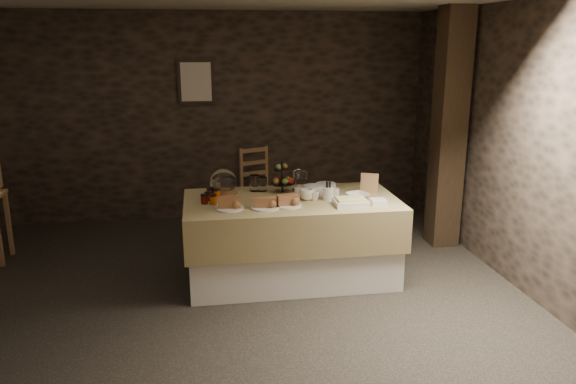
{
  "coord_description": "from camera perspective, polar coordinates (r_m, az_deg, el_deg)",
  "views": [
    {
      "loc": [
        -0.14,
        -4.65,
        2.24
      ],
      "look_at": [
        0.64,
        0.2,
        0.91
      ],
      "focal_mm": 35.0,
      "sensor_mm": 36.0,
      "label": 1
    }
  ],
  "objects": [
    {
      "name": "bowl",
      "position": [
        5.36,
        7.06,
        -0.37
      ],
      "size": [
        0.26,
        0.26,
        0.05
      ],
      "primitive_type": "imported",
      "rotation": [
        0.0,
        0.0,
        0.36
      ],
      "color": "white",
      "rests_on": "buffet_table"
    },
    {
      "name": "chair",
      "position": [
        7.27,
        -2.88,
        0.49
      ],
      "size": [
        0.55,
        0.54,
        0.71
      ],
      "rotation": [
        0.0,
        0.0,
        0.38
      ],
      "color": "#8C613F",
      "rests_on": "ground_plane"
    },
    {
      "name": "square_dish",
      "position": [
        5.19,
        9.15,
        -0.98
      ],
      "size": [
        0.14,
        0.14,
        0.04
      ],
      "primitive_type": "cube",
      "color": "white",
      "rests_on": "buffet_table"
    },
    {
      "name": "bread_platter_left",
      "position": [
        5.0,
        -5.99,
        -1.27
      ],
      "size": [
        0.26,
        0.26,
        0.11
      ],
      "color": "white",
      "rests_on": "buffet_table"
    },
    {
      "name": "buffet_table",
      "position": [
        5.4,
        0.33,
        -4.17
      ],
      "size": [
        2.01,
        1.07,
        0.79
      ],
      "color": "silver",
      "rests_on": "ground_plane"
    },
    {
      "name": "bread_platter_right",
      "position": [
        5.07,
        -0.03,
        -0.99
      ],
      "size": [
        0.26,
        0.26,
        0.11
      ],
      "color": "white",
      "rests_on": "buffet_table"
    },
    {
      "name": "storage_jar_b",
      "position": [
        5.57,
        -2.61,
        0.8
      ],
      "size": [
        0.09,
        0.09,
        0.14
      ],
      "primitive_type": "cylinder",
      "color": "white",
      "rests_on": "buffet_table"
    },
    {
      "name": "plate_stack_a",
      "position": [
        5.41,
        2.6,
        0.15
      ],
      "size": [
        0.19,
        0.19,
        0.1
      ],
      "primitive_type": "cylinder",
      "color": "white",
      "rests_on": "buffet_table"
    },
    {
      "name": "cake_dome",
      "position": [
        5.48,
        -6.58,
        0.87
      ],
      "size": [
        0.26,
        0.26,
        0.26
      ],
      "color": "#8C613F",
      "rests_on": "buffet_table"
    },
    {
      "name": "mug_d",
      "position": [
        5.35,
        4.78,
        -0.1
      ],
      "size": [
        0.08,
        0.08,
        0.09
      ],
      "primitive_type": "cylinder",
      "color": "white",
      "rests_on": "buffet_table"
    },
    {
      "name": "plate_stack_b",
      "position": [
        5.56,
        3.86,
        0.46
      ],
      "size": [
        0.2,
        0.2,
        0.08
      ],
      "primitive_type": "cylinder",
      "color": "white",
      "rests_on": "buffet_table"
    },
    {
      "name": "room_shell",
      "position": [
        4.7,
        -7.37,
        6.71
      ],
      "size": [
        5.52,
        5.02,
        2.6
      ],
      "color": "black",
      "rests_on": "ground"
    },
    {
      "name": "jam_jars",
      "position": [
        5.28,
        -7.86,
        -0.48
      ],
      "size": [
        0.18,
        0.32,
        0.07
      ],
      "color": "#4F0E07",
      "rests_on": "buffet_table"
    },
    {
      "name": "fruit_stand",
      "position": [
        5.51,
        -0.53,
        1.26
      ],
      "size": [
        0.22,
        0.22,
        0.32
      ],
      "rotation": [
        0.0,
        0.0,
        -0.0
      ],
      "color": "black",
      "rests_on": "buffet_table"
    },
    {
      "name": "ground_plane",
      "position": [
        5.16,
        -6.78,
        -10.69
      ],
      "size": [
        5.5,
        5.0,
        0.01
      ],
      "primitive_type": "cube",
      "color": "black",
      "rests_on": "ground"
    },
    {
      "name": "framed_picture",
      "position": [
        7.13,
        -9.33,
        10.99
      ],
      "size": [
        0.45,
        0.04,
        0.55
      ],
      "color": "black",
      "rests_on": "room_shell"
    },
    {
      "name": "bread_platter_center",
      "position": [
        5.0,
        -2.33,
        -1.21
      ],
      "size": [
        0.26,
        0.26,
        0.11
      ],
      "color": "white",
      "rests_on": "buffet_table"
    },
    {
      "name": "timber_column",
      "position": [
        6.38,
        16.02,
        6.07
      ],
      "size": [
        0.3,
        0.3,
        2.6
      ],
      "primitive_type": "cube",
      "color": "black",
      "rests_on": "ground_plane"
    },
    {
      "name": "menu_frame",
      "position": [
        5.52,
        8.26,
        0.76
      ],
      "size": [
        0.18,
        0.13,
        0.22
      ],
      "primitive_type": "cube",
      "rotation": [
        -0.24,
        0.0,
        -0.39
      ],
      "color": "#8C613F",
      "rests_on": "buffet_table"
    },
    {
      "name": "storage_jar_a",
      "position": [
        5.58,
        -3.42,
        0.92
      ],
      "size": [
        0.1,
        0.1,
        0.16
      ],
      "primitive_type": "cylinder",
      "color": "white",
      "rests_on": "buffet_table"
    },
    {
      "name": "mug_c",
      "position": [
        5.33,
        1.11,
        -0.08
      ],
      "size": [
        0.09,
        0.09,
        0.09
      ],
      "primitive_type": "cylinder",
      "color": "white",
      "rests_on": "buffet_table"
    },
    {
      "name": "cup_b",
      "position": [
        5.25,
        2.68,
        -0.38
      ],
      "size": [
        0.12,
        0.12,
        0.09
      ],
      "primitive_type": "imported",
      "rotation": [
        0.0,
        0.0,
        0.39
      ],
      "color": "white",
      "rests_on": "buffet_table"
    },
    {
      "name": "tart_dish",
      "position": [
        5.12,
        6.39,
        -1.0
      ],
      "size": [
        0.3,
        0.22,
        0.07
      ],
      "color": "white",
      "rests_on": "buffet_table"
    },
    {
      "name": "cup_a",
      "position": [
        5.25,
        1.94,
        -0.25
      ],
      "size": [
        0.17,
        0.17,
        0.11
      ],
      "primitive_type": "imported",
      "rotation": [
        0.0,
        0.0,
        0.37
      ],
      "color": "white",
      "rests_on": "buffet_table"
    },
    {
      "name": "cutlery_holder",
      "position": [
        5.26,
        4.11,
        -0.17
      ],
      "size": [
        0.1,
        0.1,
        0.12
      ],
      "primitive_type": "cylinder",
      "color": "white",
      "rests_on": "buffet_table"
    }
  ]
}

